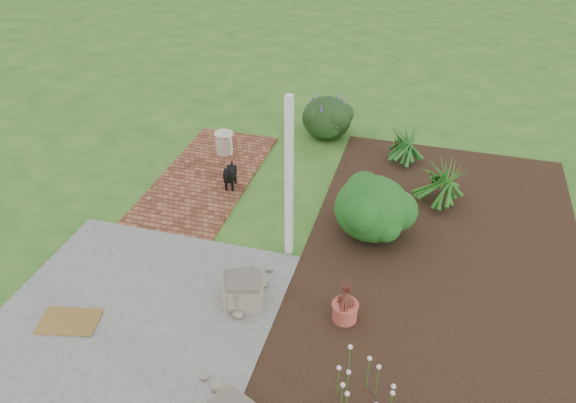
# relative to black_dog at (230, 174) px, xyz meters

# --- Properties ---
(ground) EXTENTS (80.00, 80.00, 0.00)m
(ground) POSITION_rel_black_dog_xyz_m (1.14, -1.48, -0.31)
(ground) COLOR #27601E
(ground) RESTS_ON ground
(concrete_patio) EXTENTS (3.50, 3.50, 0.04)m
(concrete_patio) POSITION_rel_black_dog_xyz_m (-0.11, -3.23, -0.29)
(concrete_patio) COLOR #60605D
(concrete_patio) RESTS_ON ground
(brick_path) EXTENTS (1.60, 3.50, 0.04)m
(brick_path) POSITION_rel_black_dog_xyz_m (-0.56, 0.27, -0.29)
(brick_path) COLOR #5B2D1D
(brick_path) RESTS_ON ground
(garden_bed) EXTENTS (4.00, 7.00, 0.03)m
(garden_bed) POSITION_rel_black_dog_xyz_m (3.64, -0.98, -0.30)
(garden_bed) COLOR black
(garden_bed) RESTS_ON ground
(veranda_post) EXTENTS (0.10, 0.10, 2.50)m
(veranda_post) POSITION_rel_black_dog_xyz_m (1.44, -1.38, 0.94)
(veranda_post) COLOR white
(veranda_post) RESTS_ON ground
(stone_trough_mid) EXTENTS (0.63, 0.63, 0.32)m
(stone_trough_mid) POSITION_rel_black_dog_xyz_m (1.11, -2.53, -0.12)
(stone_trough_mid) COLOR gray
(stone_trough_mid) RESTS_ON concrete_patio
(stone_trough_far) EXTENTS (0.61, 0.61, 0.33)m
(stone_trough_far) POSITION_rel_black_dog_xyz_m (1.17, -2.56, -0.11)
(stone_trough_far) COLOR #79745D
(stone_trough_far) RESTS_ON concrete_patio
(coir_doormat) EXTENTS (0.82, 0.62, 0.02)m
(coir_doormat) POSITION_rel_black_dog_xyz_m (-0.84, -3.52, -0.26)
(coir_doormat) COLOR brown
(coir_doormat) RESTS_ON concrete_patio
(black_dog) EXTENTS (0.22, 0.53, 0.46)m
(black_dog) POSITION_rel_black_dog_xyz_m (0.00, 0.00, 0.00)
(black_dog) COLOR black
(black_dog) RESTS_ON brick_path
(cream_ceramic_urn) EXTENTS (0.41, 0.41, 0.41)m
(cream_ceramic_urn) POSITION_rel_black_dog_xyz_m (-0.55, 1.16, -0.07)
(cream_ceramic_urn) COLOR beige
(cream_ceramic_urn) RESTS_ON brick_path
(evergreen_shrub) EXTENTS (1.45, 1.45, 0.97)m
(evergreen_shrub) POSITION_rel_black_dog_xyz_m (2.53, -0.60, 0.20)
(evergreen_shrub) COLOR #144118
(evergreen_shrub) RESTS_ON garden_bed
(agapanthus_clump_back) EXTENTS (1.24, 1.24, 0.94)m
(agapanthus_clump_back) POSITION_rel_black_dog_xyz_m (3.49, 0.55, 0.18)
(agapanthus_clump_back) COLOR #0C3D0C
(agapanthus_clump_back) RESTS_ON garden_bed
(agapanthus_clump_front) EXTENTS (1.12, 1.12, 0.83)m
(agapanthus_clump_front) POSITION_rel_black_dog_xyz_m (2.75, 1.77, 0.13)
(agapanthus_clump_front) COLOR #0E4314
(agapanthus_clump_front) RESTS_ON garden_bed
(pink_flower_patch) EXTENTS (1.02, 1.02, 0.62)m
(pink_flower_patch) POSITION_rel_black_dog_xyz_m (3.07, -3.89, 0.02)
(pink_flower_patch) COLOR #113D0F
(pink_flower_patch) RESTS_ON garden_bed
(terracotta_pot_bronze) EXTENTS (0.38, 0.38, 0.26)m
(terracotta_pot_bronze) POSITION_rel_black_dog_xyz_m (2.50, -2.50, -0.16)
(terracotta_pot_bronze) COLOR #B64B3D
(terracotta_pot_bronze) RESTS_ON garden_bed
(purple_flowering_bush) EXTENTS (1.19, 1.19, 0.84)m
(purple_flowering_bush) POSITION_rel_black_dog_xyz_m (1.15, 2.46, 0.11)
(purple_flowering_bush) COLOR black
(purple_flowering_bush) RESTS_ON ground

